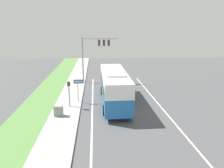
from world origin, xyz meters
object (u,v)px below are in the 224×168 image
Objects in this scene: street_sign at (78,86)px; utility_cabinet at (58,111)px; bus at (114,85)px; signal_gantry at (94,50)px; pedestrian_signal at (69,90)px.

street_sign is 4.54m from utility_cabinet.
utility_cabinet is at bearing -147.53° from bus.
street_sign is 2.76× the size of utility_cabinet.
street_sign is at bearing 171.57° from bus.
utility_cabinet is (-1.58, -4.08, -1.22)m from street_sign.
signal_gantry is 2.58× the size of street_sign.
signal_gantry is 2.46× the size of pedestrian_signal.
bus reaches higher than pedestrian_signal.
signal_gantry is 9.93m from street_sign.
street_sign is at bearing 68.87° from utility_cabinet.
pedestrian_signal is at bearing -103.60° from signal_gantry.
street_sign is (-3.92, 0.58, -0.23)m from bus.
street_sign is at bearing -100.96° from signal_gantry.
signal_gantry is at bearing 76.40° from pedestrian_signal.
bus is 4.14× the size of street_sign.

